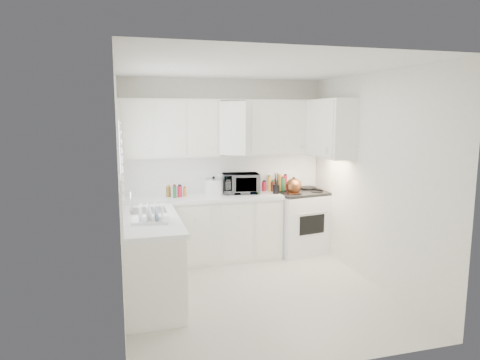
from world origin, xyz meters
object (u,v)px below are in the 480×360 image
object	(u,v)px
stove	(300,213)
utensil_crock	(276,183)
tea_kettle	(294,185)
dish_rack	(150,212)
rice_cooker	(214,186)
microwave	(241,181)

from	to	relation	value
stove	utensil_crock	bearing A→B (deg)	-174.67
tea_kettle	dish_rack	distance (m)	2.43
rice_cooker	tea_kettle	bearing A→B (deg)	9.30
microwave	utensil_crock	bearing A→B (deg)	-12.40
stove	dish_rack	bearing A→B (deg)	-159.80
microwave	stove	bearing A→B (deg)	3.50
rice_cooker	dish_rack	distance (m)	1.69
microwave	utensil_crock	size ratio (longest dim) A/B	1.63
stove	rice_cooker	size ratio (longest dim) A/B	4.55
tea_kettle	dish_rack	bearing A→B (deg)	-170.04
tea_kettle	utensil_crock	bearing A→B (deg)	151.35
utensil_crock	rice_cooker	bearing A→B (deg)	169.68
stove	dish_rack	distance (m)	2.70
microwave	dish_rack	world-z (taller)	microwave
tea_kettle	utensil_crock	world-z (taller)	utensil_crock
utensil_crock	dish_rack	world-z (taller)	utensil_crock
microwave	rice_cooker	xyz separation A→B (m)	(-0.40, -0.01, -0.04)
tea_kettle	microwave	world-z (taller)	microwave
utensil_crock	dish_rack	size ratio (longest dim) A/B	0.83
stove	rice_cooker	distance (m)	1.41
utensil_crock	stove	bearing A→B (deg)	14.90
utensil_crock	microwave	bearing A→B (deg)	160.61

